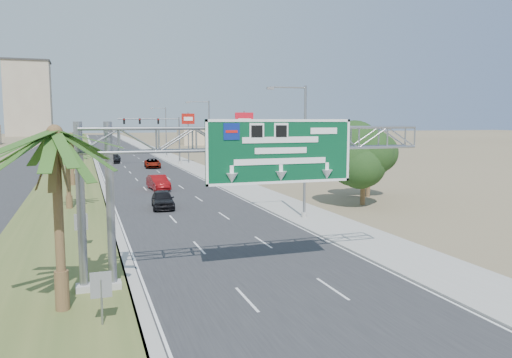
{
  "coord_description": "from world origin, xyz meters",
  "views": [
    {
      "loc": [
        -8.21,
        -12.11,
        7.44
      ],
      "look_at": [
        0.82,
        13.94,
        4.2
      ],
      "focal_mm": 35.0,
      "sensor_mm": 36.0,
      "label": 1
    }
  ],
  "objects": [
    {
      "name": "road",
      "position": [
        0.0,
        110.0,
        0.01
      ],
      "size": [
        12.0,
        300.0,
        0.02
      ],
      "primitive_type": "cube",
      "color": "#28282B",
      "rests_on": "ground"
    },
    {
      "name": "sidewalk_right",
      "position": [
        8.5,
        110.0,
        0.05
      ],
      "size": [
        4.0,
        300.0,
        0.1
      ],
      "primitive_type": "cube",
      "color": "#9E9B93",
      "rests_on": "ground"
    },
    {
      "name": "median_grass",
      "position": [
        -10.0,
        110.0,
        0.06
      ],
      "size": [
        7.0,
        300.0,
        0.12
      ],
      "primitive_type": "cube",
      "color": "#445726",
      "rests_on": "ground"
    },
    {
      "name": "opposing_road",
      "position": [
        -17.0,
        110.0,
        0.01
      ],
      "size": [
        8.0,
        300.0,
        0.02
      ],
      "primitive_type": "cube",
      "color": "#28282B",
      "rests_on": "ground"
    },
    {
      "name": "sign_gantry",
      "position": [
        -1.06,
        9.93,
        6.06
      ],
      "size": [
        16.75,
        1.24,
        7.5
      ],
      "color": "gray",
      "rests_on": "ground"
    },
    {
      "name": "palm_near",
      "position": [
        -9.2,
        8.0,
        6.93
      ],
      "size": [
        5.7,
        5.7,
        8.35
      ],
      "color": "brown",
      "rests_on": "ground"
    },
    {
      "name": "palm_row_b",
      "position": [
        -9.5,
        32.0,
        4.9
      ],
      "size": [
        3.99,
        3.99,
        5.95
      ],
      "color": "brown",
      "rests_on": "ground"
    },
    {
      "name": "palm_row_c",
      "position": [
        -9.5,
        48.0,
        5.66
      ],
      "size": [
        3.99,
        3.99,
        6.75
      ],
      "color": "brown",
      "rests_on": "ground"
    },
    {
      "name": "palm_row_d",
      "position": [
        -9.5,
        66.0,
        4.42
      ],
      "size": [
        3.99,
        3.99,
        5.45
      ],
      "color": "brown",
      "rests_on": "ground"
    },
    {
      "name": "palm_row_e",
      "position": [
        -9.5,
        85.0,
        5.09
      ],
      "size": [
        3.99,
        3.99,
        6.15
      ],
      "color": "brown",
      "rests_on": "ground"
    },
    {
      "name": "palm_row_f",
      "position": [
        -9.5,
        110.0,
        4.71
      ],
      "size": [
        3.99,
        3.99,
        5.75
      ],
      "color": "brown",
      "rests_on": "ground"
    },
    {
      "name": "streetlight_near",
      "position": [
        7.3,
        22.0,
        4.69
      ],
      "size": [
        3.27,
        0.44,
        10.0
      ],
      "color": "gray",
      "rests_on": "ground"
    },
    {
      "name": "streetlight_mid",
      "position": [
        7.3,
        52.0,
        4.69
      ],
      "size": [
        3.27,
        0.44,
        10.0
      ],
      "color": "gray",
      "rests_on": "ground"
    },
    {
      "name": "streetlight_far",
      "position": [
        7.3,
        88.0,
        4.69
      ],
      "size": [
        3.27,
        0.44,
        10.0
      ],
      "color": "gray",
      "rests_on": "ground"
    },
    {
      "name": "signal_mast",
      "position": [
        5.17,
        71.97,
        4.85
      ],
      "size": [
        10.28,
        0.71,
        8.0
      ],
      "color": "gray",
      "rests_on": "ground"
    },
    {
      "name": "store_building",
      "position": [
        22.0,
        66.0,
        2.0
      ],
      "size": [
        18.0,
        10.0,
        4.0
      ],
      "primitive_type": "cube",
      "color": "#CEB88B",
      "rests_on": "ground"
    },
    {
      "name": "oak_near",
      "position": [
        15.0,
        26.0,
        4.53
      ],
      "size": [
        4.5,
        4.5,
        6.8
      ],
      "color": "brown",
      "rests_on": "ground"
    },
    {
      "name": "oak_far",
      "position": [
        18.0,
        30.0,
        3.82
      ],
      "size": [
        3.5,
        3.5,
        5.6
      ],
      "color": "brown",
      "rests_on": "ground"
    },
    {
      "name": "median_signback_a",
      "position": [
        -7.8,
        6.0,
        1.45
      ],
      "size": [
        0.75,
        0.08,
        2.08
      ],
      "color": "gray",
      "rests_on": "ground"
    },
    {
      "name": "median_signback_b",
      "position": [
        -8.5,
        18.0,
        1.45
      ],
      "size": [
        0.75,
        0.08,
        2.08
      ],
      "color": "gray",
      "rests_on": "ground"
    },
    {
      "name": "tower_distant",
      "position": [
        -32.0,
        250.0,
        17.5
      ],
      "size": [
        20.0,
        16.0,
        35.0
      ],
      "primitive_type": "cube",
      "color": "gray",
      "rests_on": "ground"
    },
    {
      "name": "building_distant_right",
      "position": [
        30.0,
        140.0,
        2.5
      ],
      "size": [
        20.0,
        12.0,
        5.0
      ],
      "primitive_type": "cube",
      "color": "#CEB88B",
      "rests_on": "ground"
    },
    {
      "name": "car_left_lane",
      "position": [
        -2.0,
        30.02,
        0.77
      ],
      "size": [
        2.2,
        4.66,
        1.54
      ],
      "primitive_type": "imported",
      "rotation": [
        0.0,
        0.0,
        -0.09
      ],
      "color": "black",
      "rests_on": "ground"
    },
    {
      "name": "car_mid_lane",
      "position": [
        -0.71,
        41.7,
        0.78
      ],
      "size": [
        2.11,
        4.9,
        1.57
      ],
      "primitive_type": "imported",
      "rotation": [
        0.0,
        0.0,
        0.1
      ],
      "color": "maroon",
      "rests_on": "ground"
    },
    {
      "name": "car_right_lane",
      "position": [
        2.0,
        67.19,
        0.71
      ],
      "size": [
        2.67,
        5.24,
        1.42
      ],
      "primitive_type": "imported",
      "rotation": [
        0.0,
        0.0,
        -0.06
      ],
      "color": "gray",
      "rests_on": "ground"
    },
    {
      "name": "car_far",
      "position": [
        -3.2,
        78.82,
        0.79
      ],
      "size": [
        2.77,
        5.64,
        1.58
      ],
      "primitive_type": "imported",
      "rotation": [
        0.0,
        0.0,
        -0.11
      ],
      "color": "black",
      "rests_on": "ground"
    },
    {
      "name": "pole_sign_red_near",
      "position": [
        11.88,
        50.59,
        6.8
      ],
      "size": [
        2.42,
        0.66,
        8.67
      ],
      "color": "gray",
      "rests_on": "ground"
    },
    {
      "name": "pole_sign_blue",
      "position": [
        13.0,
        67.13,
        4.7
      ],
      "size": [
        2.01,
        0.76,
        6.6
      ],
      "color": "gray",
      "rests_on": "ground"
    },
    {
      "name": "pole_sign_red_far",
      "position": [
        9.0,
        73.19,
        6.98
      ],
      "size": [
        2.21,
        0.4,
        8.82
      ],
      "color": "gray",
      "rests_on": "ground"
    }
  ]
}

